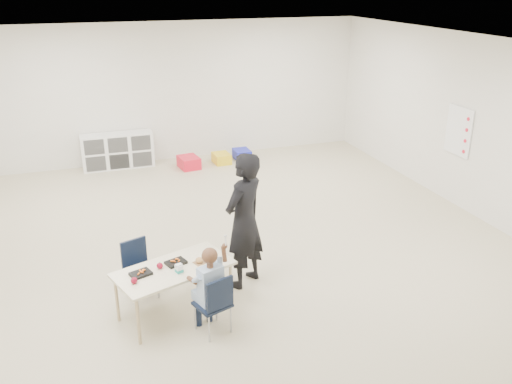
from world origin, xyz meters
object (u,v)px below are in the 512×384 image
object	(u,v)px
chair_near	(212,303)
adult	(244,221)
child	(212,286)
table	(175,290)
cubby_shelf	(118,151)

from	to	relation	value
chair_near	adult	world-z (taller)	adult
child	adult	size ratio (longest dim) A/B	0.65
table	chair_near	xyz separation A→B (m)	(0.32, -0.47, 0.06)
child	cubby_shelf	size ratio (longest dim) A/B	0.80
chair_near	child	world-z (taller)	child
child	adult	bearing A→B (deg)	34.40
table	chair_near	size ratio (longest dim) A/B	2.01
child	cubby_shelf	xyz separation A→B (m)	(-0.42, 5.90, -0.21)
child	adult	distance (m)	1.09
table	child	distance (m)	0.62
chair_near	cubby_shelf	bearing A→B (deg)	75.31
chair_near	child	xyz separation A→B (m)	(0.00, 0.00, 0.20)
chair_near	child	size ratio (longest dim) A/B	0.63
table	adult	bearing A→B (deg)	2.89
child	cubby_shelf	world-z (taller)	child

